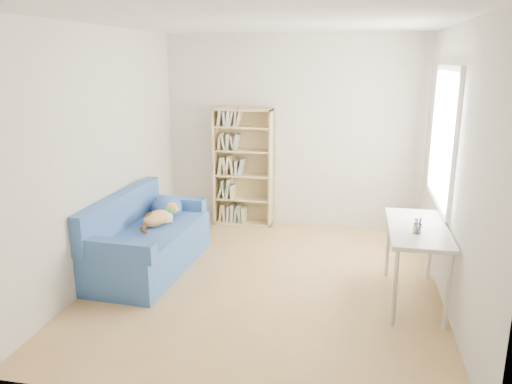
{
  "coord_description": "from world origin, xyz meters",
  "views": [
    {
      "loc": [
        0.84,
        -4.73,
        2.27
      ],
      "look_at": [
        -0.2,
        0.47,
        0.85
      ],
      "focal_mm": 35.0,
      "sensor_mm": 36.0,
      "label": 1
    }
  ],
  "objects_px": {
    "desk": "(417,234)",
    "pen_cup": "(417,227)",
    "bookshelf": "(243,172)",
    "sofa": "(147,240)"
  },
  "relations": [
    {
      "from": "sofa",
      "to": "pen_cup",
      "type": "xyz_separation_m",
      "value": [
        2.8,
        -0.42,
        0.48
      ]
    },
    {
      "from": "sofa",
      "to": "bookshelf",
      "type": "height_order",
      "value": "bookshelf"
    },
    {
      "from": "desk",
      "to": "pen_cup",
      "type": "bearing_deg",
      "value": -98.68
    },
    {
      "from": "bookshelf",
      "to": "pen_cup",
      "type": "relative_size",
      "value": 11.06
    },
    {
      "from": "sofa",
      "to": "bookshelf",
      "type": "xyz_separation_m",
      "value": [
        0.71,
        1.73,
        0.43
      ]
    },
    {
      "from": "bookshelf",
      "to": "pen_cup",
      "type": "xyz_separation_m",
      "value": [
        2.09,
        -2.15,
        0.05
      ]
    },
    {
      "from": "sofa",
      "to": "pen_cup",
      "type": "bearing_deg",
      "value": -5.82
    },
    {
      "from": "sofa",
      "to": "bookshelf",
      "type": "relative_size",
      "value": 1.07
    },
    {
      "from": "sofa",
      "to": "bookshelf",
      "type": "distance_m",
      "value": 1.91
    },
    {
      "from": "desk",
      "to": "pen_cup",
      "type": "distance_m",
      "value": 0.23
    }
  ]
}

